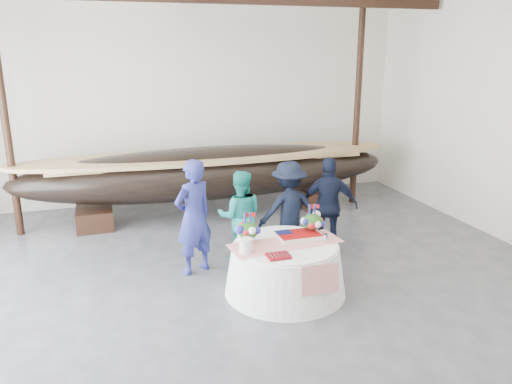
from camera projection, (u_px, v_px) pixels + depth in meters
name	position (u px, v px, depth m)	size (l,w,h in m)	color
floor	(274.00, 328.00, 6.30)	(10.00, 12.00, 0.01)	#3D3D42
wall_back	(187.00, 101.00, 11.17)	(10.00, 0.02, 4.50)	silver
longboat_display	(211.00, 172.00, 10.27)	(7.83, 1.57, 1.47)	black
banquet_table	(285.00, 268.00, 7.14)	(1.74, 1.74, 0.75)	white
tabletop_items	(280.00, 231.00, 7.11)	(1.65, 0.95, 0.40)	red
guest_woman_blue	(193.00, 217.00, 7.65)	(0.66, 0.43, 1.82)	navy
guest_woman_teal	(240.00, 216.00, 8.13)	(0.74, 0.58, 1.53)	teal
guest_man_left	(289.00, 209.00, 8.32)	(1.05, 0.60, 1.63)	black
guest_man_right	(329.00, 206.00, 8.43)	(0.98, 0.41, 1.67)	black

